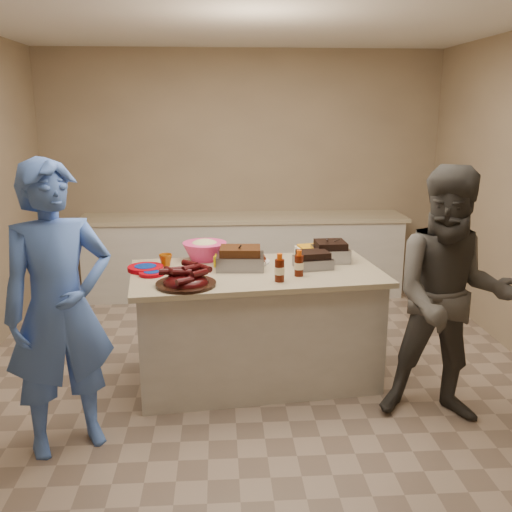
{
  "coord_description": "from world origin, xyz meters",
  "views": [
    {
      "loc": [
        -0.27,
        -4.04,
        2.05
      ],
      "look_at": [
        0.0,
        0.11,
        0.98
      ],
      "focal_mm": 40.0,
      "sensor_mm": 36.0,
      "label": 1
    }
  ],
  "objects": [
    {
      "name": "rib_platter",
      "position": [
        -0.5,
        -0.28,
        0.88
      ],
      "size": [
        0.51,
        0.51,
        0.17
      ],
      "primitive_type": null,
      "rotation": [
        0.0,
        0.0,
        0.26
      ],
      "color": "#440809",
      "rests_on": "island"
    },
    {
      "name": "guest_gray",
      "position": [
        1.23,
        -0.6,
        0.0
      ],
      "size": [
        1.2,
        1.86,
        0.65
      ],
      "primitive_type": "imported",
      "rotation": [
        0.0,
        0.0,
        -0.23
      ],
      "color": "#4E4C46",
      "rests_on": "ground"
    },
    {
      "name": "pulled_pork_tray",
      "position": [
        -0.12,
        0.13,
        0.88
      ],
      "size": [
        0.37,
        0.29,
        0.11
      ],
      "primitive_type": "cube",
      "rotation": [
        0.0,
        0.0,
        -0.06
      ],
      "color": "#47230F",
      "rests_on": "island"
    },
    {
      "name": "sauce_bowl",
      "position": [
        0.01,
        0.18,
        0.88
      ],
      "size": [
        0.14,
        0.06,
        0.13
      ],
      "primitive_type": "imported",
      "rotation": [
        0.0,
        0.0,
        0.11
      ],
      "color": "silver",
      "rests_on": "island"
    },
    {
      "name": "bbq_bottle_a",
      "position": [
        0.15,
        -0.22,
        0.88
      ],
      "size": [
        0.07,
        0.07,
        0.2
      ],
      "primitive_type": "cylinder",
      "rotation": [
        0.0,
        0.0,
        0.11
      ],
      "color": "#3F0F04",
      "rests_on": "island"
    },
    {
      "name": "sausage_plate",
      "position": [
        -0.03,
        0.3,
        0.88
      ],
      "size": [
        0.31,
        0.31,
        0.05
      ],
      "primitive_type": "cylinder",
      "rotation": [
        0.0,
        0.0,
        -0.01
      ],
      "color": "silver",
      "rests_on": "island"
    },
    {
      "name": "bbq_bottle_b",
      "position": [
        0.3,
        -0.1,
        0.88
      ],
      "size": [
        0.07,
        0.07,
        0.19
      ],
      "primitive_type": "cylinder",
      "rotation": [
        0.0,
        0.0,
        0.11
      ],
      "color": "#3F0F04",
      "rests_on": "island"
    },
    {
      "name": "mac_cheese_dish",
      "position": [
        0.54,
        0.48,
        0.88
      ],
      "size": [
        0.37,
        0.3,
        0.09
      ],
      "primitive_type": "cube",
      "rotation": [
        0.0,
        0.0,
        0.19
      ],
      "color": "orange",
      "rests_on": "island"
    },
    {
      "name": "back_counter",
      "position": [
        0.0,
        2.2,
        0.45
      ],
      "size": [
        3.6,
        0.64,
        0.9
      ],
      "primitive_type": null,
      "color": "beige",
      "rests_on": "ground"
    },
    {
      "name": "basket_stack",
      "position": [
        -0.15,
        0.44,
        0.88
      ],
      "size": [
        0.22,
        0.17,
        0.1
      ],
      "primitive_type": "cube",
      "rotation": [
        0.0,
        0.0,
        -0.12
      ],
      "color": "#9E000B",
      "rests_on": "island"
    },
    {
      "name": "brisket_tray",
      "position": [
        0.44,
        0.12,
        0.88
      ],
      "size": [
        0.3,
        0.26,
        0.08
      ],
      "primitive_type": "cube",
      "rotation": [
        0.0,
        0.0,
        0.17
      ],
      "color": "black",
      "rests_on": "island"
    },
    {
      "name": "roasting_pan",
      "position": [
        0.61,
        0.31,
        0.88
      ],
      "size": [
        0.28,
        0.28,
        0.11
      ],
      "primitive_type": "cube",
      "rotation": [
        0.0,
        0.0,
        0.03
      ],
      "color": "gray",
      "rests_on": "island"
    },
    {
      "name": "plate_stack_large",
      "position": [
        -0.83,
        0.12,
        0.88
      ],
      "size": [
        0.29,
        0.29,
        0.03
      ],
      "primitive_type": "cylinder",
      "rotation": [
        0.0,
        0.0,
        0.11
      ],
      "color": "#9E000B",
      "rests_on": "island"
    },
    {
      "name": "mustard_bottle",
      "position": [
        -0.3,
        0.19,
        0.88
      ],
      "size": [
        0.04,
        0.04,
        0.11
      ],
      "primitive_type": "cylinder",
      "rotation": [
        0.0,
        0.0,
        0.11
      ],
      "color": "#E1BB05",
      "rests_on": "island"
    },
    {
      "name": "room",
      "position": [
        0.0,
        0.0,
        0.0
      ],
      "size": [
        4.5,
        5.0,
        2.7
      ],
      "primitive_type": null,
      "color": "gray",
      "rests_on": "ground"
    },
    {
      "name": "island",
      "position": [
        0.0,
        0.06,
        0.0
      ],
      "size": [
        1.95,
        1.17,
        0.88
      ],
      "primitive_type": null,
      "rotation": [
        0.0,
        0.0,
        0.11
      ],
      "color": "beige",
      "rests_on": "ground"
    },
    {
      "name": "guest_blue",
      "position": [
        -1.23,
        -0.77,
        0.0
      ],
      "size": [
        1.41,
        1.89,
        0.43
      ],
      "primitive_type": "imported",
      "rotation": [
        0.0,
        0.0,
        0.48
      ],
      "color": "#4B75D7",
      "rests_on": "ground"
    },
    {
      "name": "coleslaw_bowl",
      "position": [
        -0.39,
        0.41,
        0.88
      ],
      "size": [
        0.39,
        0.39,
        0.24
      ],
      "primitive_type": null,
      "rotation": [
        0.0,
        0.0,
        0.11
      ],
      "color": "#E4337B",
      "rests_on": "island"
    },
    {
      "name": "plate_stack_small",
      "position": [
        -0.77,
        -0.01,
        0.88
      ],
      "size": [
        0.2,
        0.2,
        0.03
      ],
      "primitive_type": "cylinder",
      "rotation": [
        0.0,
        0.0,
        0.11
      ],
      "color": "#9E000B",
      "rests_on": "island"
    },
    {
      "name": "plastic_cup",
      "position": [
        -0.69,
        0.24,
        0.88
      ],
      "size": [
        0.11,
        0.11,
        0.1
      ],
      "primitive_type": "imported",
      "rotation": [
        0.0,
        0.0,
        0.11
      ],
      "color": "#9C4D08",
      "rests_on": "island"
    }
  ]
}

